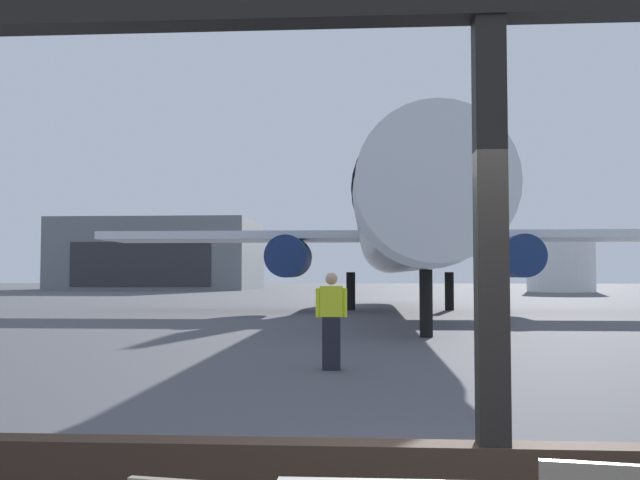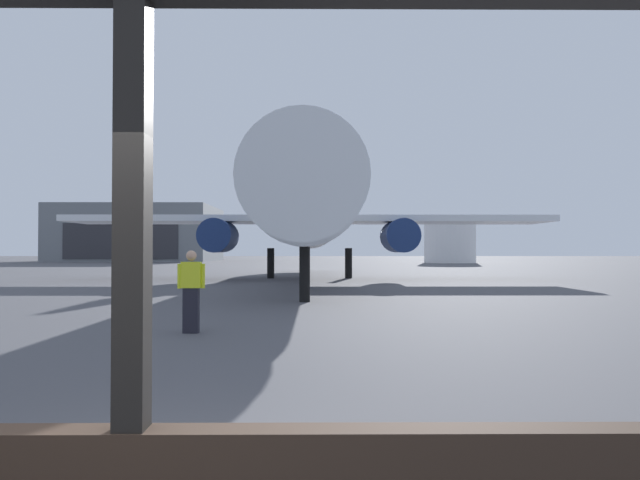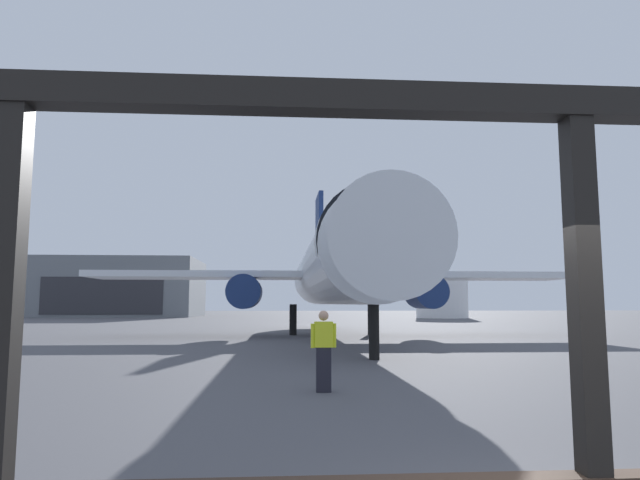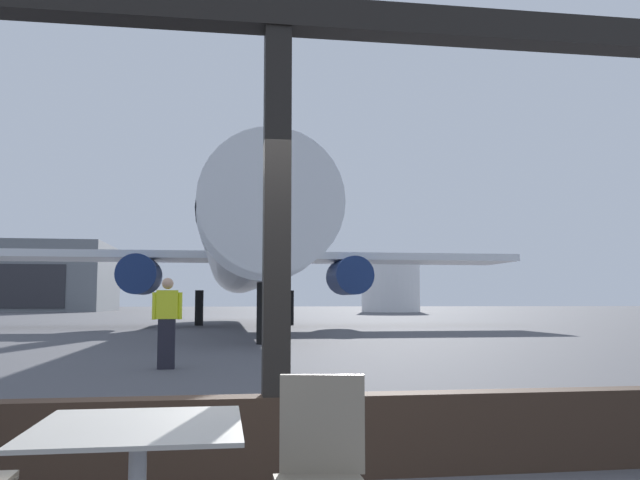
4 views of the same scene
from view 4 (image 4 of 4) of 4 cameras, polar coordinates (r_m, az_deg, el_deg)
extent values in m
plane|color=#4C4C51|center=(44.91, -8.06, -6.93)|extent=(220.00, 220.00, 0.00)
cube|color=#38281E|center=(5.01, -3.91, -16.78)|extent=(9.01, 0.24, 0.60)
cube|color=black|center=(5.38, -3.68, 18.95)|extent=(9.01, 0.24, 0.24)
cube|color=black|center=(4.92, -3.81, -0.67)|extent=(0.20, 0.20, 3.39)
cube|color=#ADA89E|center=(3.19, -15.54, -15.39)|extent=(0.93, 0.93, 0.02)
cube|color=gray|center=(3.20, 0.19, -15.70)|extent=(0.40, 0.11, 0.45)
cylinder|color=silver|center=(33.70, -6.42, -0.95)|extent=(3.99, 29.27, 3.99)
cone|color=silver|center=(17.87, -4.52, 2.91)|extent=(3.79, 2.60, 3.79)
cylinder|color=black|center=(19.77, -4.91, 2.56)|extent=(4.07, 0.90, 4.07)
cube|color=silver|center=(34.83, -19.00, -1.33)|extent=(13.13, 4.20, 0.36)
cube|color=silver|center=(35.35, 5.89, -1.65)|extent=(13.13, 4.20, 0.36)
cylinder|color=navy|center=(33.03, -15.45, -2.96)|extent=(1.90, 3.20, 1.90)
cylinder|color=navy|center=(33.41, 2.56, -3.17)|extent=(1.90, 3.20, 1.90)
cube|color=navy|center=(47.24, -6.96, 3.17)|extent=(0.36, 4.40, 5.20)
cylinder|color=black|center=(19.88, -5.03, -6.37)|extent=(0.36, 0.36, 1.86)
cylinder|color=black|center=(35.19, -10.49, -5.84)|extent=(0.44, 0.44, 1.86)
cylinder|color=black|center=(35.36, -2.66, -5.92)|extent=(0.44, 0.44, 1.86)
cube|color=black|center=(13.01, -13.24, -8.80)|extent=(0.32, 0.20, 0.95)
cube|color=yellow|center=(12.98, -13.17, -5.50)|extent=(0.40, 0.22, 0.55)
sphere|color=tan|center=(12.99, -13.13, -3.71)|extent=(0.22, 0.22, 0.22)
cylinder|color=yellow|center=(13.01, -12.12, -5.63)|extent=(0.09, 0.09, 0.52)
cylinder|color=yellow|center=(12.97, -14.24, -5.59)|extent=(0.09, 0.09, 0.52)
cube|color=slate|center=(92.15, -25.05, -2.98)|extent=(23.41, 17.46, 8.54)
cylinder|color=white|center=(77.73, 6.18, -4.08)|extent=(6.85, 6.85, 5.91)
camera|label=1|loc=(0.60, -68.61, 38.86)|focal=39.86mm
camera|label=2|loc=(2.12, 41.12, 8.55)|focal=30.84mm
camera|label=3|loc=(2.16, -80.45, 15.10)|focal=31.65mm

